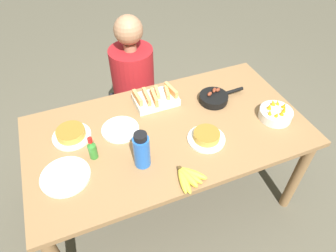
{
  "coord_description": "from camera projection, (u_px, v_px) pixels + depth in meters",
  "views": [
    {
      "loc": [
        -0.49,
        -1.21,
        2.05
      ],
      "look_at": [
        0.0,
        0.0,
        0.76
      ],
      "focal_mm": 32.0,
      "sensor_mm": 36.0,
      "label": 1
    }
  ],
  "objects": [
    {
      "name": "hot_sauce_bottle",
      "position": [
        92.0,
        149.0,
        1.65
      ],
      "size": [
        0.05,
        0.05,
        0.16
      ],
      "color": "#337F2D",
      "rests_on": "dining_table"
    },
    {
      "name": "empty_plate_near_front",
      "position": [
        120.0,
        129.0,
        1.84
      ],
      "size": [
        0.23,
        0.23,
        0.02
      ],
      "color": "silver",
      "rests_on": "dining_table"
    },
    {
      "name": "banana_bunch",
      "position": [
        188.0,
        177.0,
        1.57
      ],
      "size": [
        0.17,
        0.18,
        0.04
      ],
      "color": "yellow",
      "rests_on": "dining_table"
    },
    {
      "name": "frittata_plate_side",
      "position": [
        206.0,
        137.0,
        1.77
      ],
      "size": [
        0.23,
        0.23,
        0.06
      ],
      "color": "silver",
      "rests_on": "dining_table"
    },
    {
      "name": "empty_plate_far_left",
      "position": [
        65.0,
        176.0,
        1.59
      ],
      "size": [
        0.27,
        0.27,
        0.02
      ],
      "color": "silver",
      "rests_on": "dining_table"
    },
    {
      "name": "dining_table",
      "position": [
        168.0,
        139.0,
        1.91
      ],
      "size": [
        1.72,
        0.93,
        0.73
      ],
      "color": "olive",
      "rests_on": "ground_plane"
    },
    {
      "name": "person_figure",
      "position": [
        135.0,
        96.0,
        2.47
      ],
      "size": [
        0.36,
        0.36,
        1.18
      ],
      "color": "black",
      "rests_on": "ground_plane"
    },
    {
      "name": "fruit_bowl_mango",
      "position": [
        276.0,
        113.0,
        1.9
      ],
      "size": [
        0.21,
        0.21,
        0.11
      ],
      "color": "silver",
      "rests_on": "dining_table"
    },
    {
      "name": "ground_plane",
      "position": [
        168.0,
        195.0,
        2.37
      ],
      "size": [
        14.0,
        14.0,
        0.0
      ],
      "primitive_type": "plane",
      "color": "#565142"
    },
    {
      "name": "skillet",
      "position": [
        214.0,
        98.0,
        2.03
      ],
      "size": [
        0.33,
        0.19,
        0.08
      ],
      "rotation": [
        0.0,
        0.0,
        0.05
      ],
      "color": "black",
      "rests_on": "dining_table"
    },
    {
      "name": "melon_tray",
      "position": [
        156.0,
        99.0,
        2.01
      ],
      "size": [
        0.29,
        0.19,
        0.1
      ],
      "color": "silver",
      "rests_on": "dining_table"
    },
    {
      "name": "frittata_plate_center",
      "position": [
        71.0,
        134.0,
        1.79
      ],
      "size": [
        0.23,
        0.23,
        0.06
      ],
      "color": "silver",
      "rests_on": "dining_table"
    },
    {
      "name": "water_bottle",
      "position": [
        142.0,
        150.0,
        1.59
      ],
      "size": [
        0.09,
        0.09,
        0.23
      ],
      "color": "blue",
      "rests_on": "dining_table"
    }
  ]
}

